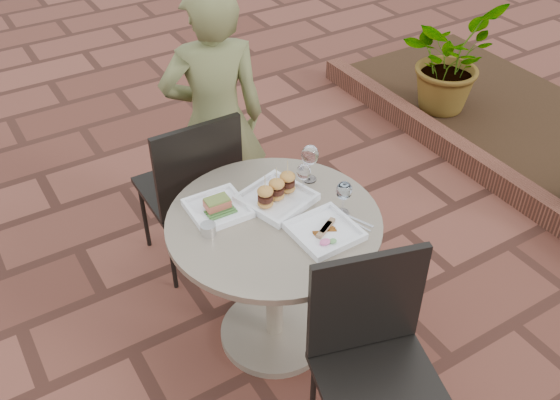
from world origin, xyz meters
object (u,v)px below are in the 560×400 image
chair_far (193,182)px  plate_sliders (277,194)px  plate_salmon (218,208)px  diner (215,122)px  chair_near (374,351)px  cafe_table (274,262)px  plate_tuna (325,231)px

chair_far → plate_sliders: chair_far is taller
plate_salmon → diner: bearing=64.0°
chair_near → plate_sliders: size_ratio=2.80×
plate_salmon → chair_near: bearing=-75.7°
diner → plate_sliders: size_ratio=4.38×
chair_near → plate_salmon: bearing=120.4°
chair_far → chair_near: bearing=96.1°
cafe_table → plate_salmon: plate_salmon is taller
plate_tuna → plate_sliders: bearing=100.5°
cafe_table → plate_sliders: bearing=53.3°
plate_tuna → chair_near: bearing=-101.3°
diner → plate_tuna: diner is taller
chair_near → diner: size_ratio=0.64×
chair_near → plate_salmon: (-0.21, 0.81, 0.20)m
plate_sliders → plate_salmon: bearing=164.0°
diner → plate_salmon: bearing=79.6°
plate_salmon → plate_sliders: size_ratio=0.73×
chair_near → plate_salmon: 0.86m
chair_near → plate_sliders: (0.04, 0.74, 0.22)m
plate_sliders → plate_tuna: size_ratio=1.30×
cafe_table → chair_near: size_ratio=0.97×
cafe_table → diner: bearing=79.8°
chair_near → plate_sliders: bearing=103.1°
plate_salmon → plate_sliders: bearing=-16.0°
chair_far → plate_salmon: (-0.09, -0.47, 0.20)m
chair_near → diner: diner is taller
diner → plate_salmon: (-0.32, -0.65, 0.02)m
cafe_table → plate_tuna: (0.13, -0.18, 0.26)m
chair_far → chair_near: same height
cafe_table → chair_near: (0.04, -0.64, 0.07)m
chair_far → diner: bearing=-140.5°
chair_far → diner: (0.23, 0.19, 0.18)m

